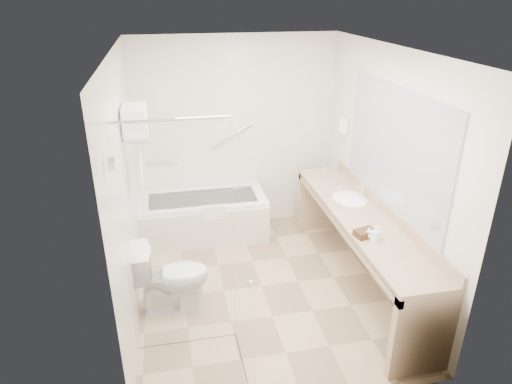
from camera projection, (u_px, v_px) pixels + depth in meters
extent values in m
plane|color=tan|center=(261.00, 286.00, 5.00)|extent=(3.20, 3.20, 0.00)
cube|color=white|center=(263.00, 49.00, 3.97)|extent=(2.60, 3.20, 0.10)
cube|color=beige|center=(236.00, 134.00, 5.92)|extent=(2.60, 0.10, 2.50)
cube|color=beige|center=(313.00, 272.00, 3.06)|extent=(2.60, 0.10, 2.50)
cube|color=beige|center=(126.00, 192.00, 4.25)|extent=(0.10, 3.20, 2.50)
cube|color=beige|center=(384.00, 171.00, 4.72)|extent=(0.10, 3.20, 2.50)
cube|color=white|center=(204.00, 217.00, 5.91)|extent=(1.60, 0.70, 0.55)
cube|color=beige|center=(207.00, 232.00, 5.60)|extent=(1.60, 0.02, 0.50)
cube|color=white|center=(214.00, 212.00, 5.52)|extent=(0.28, 0.06, 0.18)
cylinder|color=silver|center=(164.00, 162.00, 5.83)|extent=(0.40, 0.03, 0.03)
cylinder|color=silver|center=(233.00, 135.00, 5.87)|extent=(0.53, 0.03, 0.33)
cube|color=silver|center=(180.00, 243.00, 3.79)|extent=(0.90, 0.01, 2.10)
cube|color=silver|center=(243.00, 267.00, 3.47)|extent=(0.02, 0.90, 2.10)
cylinder|color=silver|center=(170.00, 120.00, 3.36)|extent=(0.90, 0.02, 0.02)
sphere|color=silver|center=(250.00, 283.00, 3.36)|extent=(0.05, 0.05, 0.05)
cylinder|color=silver|center=(112.00, 164.00, 2.94)|extent=(0.04, 0.10, 0.10)
cube|color=silver|center=(136.00, 134.00, 4.40)|extent=(0.24, 0.55, 0.02)
cylinder|color=silver|center=(139.00, 155.00, 4.49)|extent=(0.02, 0.55, 0.02)
cube|color=white|center=(141.00, 170.00, 4.56)|extent=(0.03, 0.42, 0.32)
cube|color=white|center=(136.00, 128.00, 4.38)|extent=(0.22, 0.40, 0.08)
cube|color=white|center=(135.00, 119.00, 4.34)|extent=(0.22, 0.40, 0.08)
cube|color=white|center=(134.00, 111.00, 4.31)|extent=(0.22, 0.40, 0.08)
cube|color=tan|center=(362.00, 217.00, 4.71)|extent=(0.55, 2.70, 0.05)
cube|color=tan|center=(386.00, 208.00, 4.73)|extent=(0.03, 2.70, 0.10)
cube|color=tan|center=(338.00, 224.00, 4.69)|extent=(0.04, 2.70, 0.08)
cube|color=tan|center=(422.00, 335.00, 3.72)|extent=(0.55, 0.08, 0.80)
cube|color=tan|center=(318.00, 201.00, 6.06)|extent=(0.55, 0.08, 0.80)
ellipsoid|color=white|center=(350.00, 201.00, 5.08)|extent=(0.40, 0.52, 0.14)
cylinder|color=silver|center=(363.00, 191.00, 5.06)|extent=(0.03, 0.03, 0.14)
cube|color=#A4A8B0|center=(394.00, 148.00, 4.47)|extent=(0.02, 2.00, 1.20)
cube|color=white|center=(344.00, 125.00, 5.57)|extent=(0.08, 0.10, 0.18)
imported|color=white|center=(172.00, 277.00, 4.53)|extent=(0.76, 0.44, 0.73)
cube|color=#472C19|center=(365.00, 233.00, 4.28)|extent=(0.22, 0.17, 0.07)
imported|color=white|center=(375.00, 237.00, 4.21)|extent=(0.11, 0.16, 0.07)
imported|color=white|center=(369.00, 234.00, 4.25)|extent=(0.09, 0.11, 0.08)
cylinder|color=silver|center=(335.00, 177.00, 5.39)|extent=(0.06, 0.06, 0.18)
cylinder|color=#267FD7|center=(335.00, 169.00, 5.34)|extent=(0.03, 0.03, 0.03)
cylinder|color=silver|center=(331.00, 168.00, 5.67)|extent=(0.07, 0.07, 0.19)
cylinder|color=#267FD7|center=(332.00, 160.00, 5.62)|extent=(0.03, 0.03, 0.03)
cylinder|color=silver|center=(325.00, 172.00, 5.57)|extent=(0.06, 0.06, 0.17)
cylinder|color=#267FD7|center=(325.00, 164.00, 5.54)|extent=(0.03, 0.03, 0.02)
cylinder|color=silver|center=(339.00, 191.00, 5.16)|extent=(0.07, 0.07, 0.08)
cylinder|color=silver|center=(339.00, 203.00, 4.86)|extent=(0.08, 0.08, 0.08)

